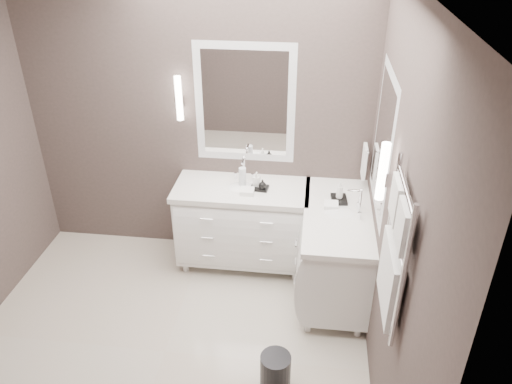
# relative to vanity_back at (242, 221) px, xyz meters

# --- Properties ---
(floor) EXTENTS (3.20, 3.00, 0.01)m
(floor) POSITION_rel_vanity_back_xyz_m (-0.45, -1.23, -0.49)
(floor) COLOR beige
(floor) RESTS_ON ground
(wall_back) EXTENTS (3.20, 0.01, 2.70)m
(wall_back) POSITION_rel_vanity_back_xyz_m (-0.45, 0.28, 0.86)
(wall_back) COLOR #473B39
(wall_back) RESTS_ON floor
(wall_right) EXTENTS (0.01, 3.00, 2.70)m
(wall_right) POSITION_rel_vanity_back_xyz_m (1.15, -1.23, 0.86)
(wall_right) COLOR #473B39
(wall_right) RESTS_ON floor
(vanity_back) EXTENTS (1.24, 0.59, 0.97)m
(vanity_back) POSITION_rel_vanity_back_xyz_m (0.00, 0.00, 0.00)
(vanity_back) COLOR white
(vanity_back) RESTS_ON floor
(vanity_right) EXTENTS (0.59, 1.24, 0.97)m
(vanity_right) POSITION_rel_vanity_back_xyz_m (0.88, -0.33, 0.00)
(vanity_right) COLOR white
(vanity_right) RESTS_ON floor
(mirror_back) EXTENTS (0.90, 0.02, 1.10)m
(mirror_back) POSITION_rel_vanity_back_xyz_m (-0.00, 0.26, 1.06)
(mirror_back) COLOR white
(mirror_back) RESTS_ON wall_back
(mirror_right) EXTENTS (0.02, 0.90, 1.10)m
(mirror_right) POSITION_rel_vanity_back_xyz_m (1.14, -0.43, 1.06)
(mirror_right) COLOR white
(mirror_right) RESTS_ON wall_right
(sconce_back) EXTENTS (0.06, 0.06, 0.40)m
(sconce_back) POSITION_rel_vanity_back_xyz_m (-0.58, 0.20, 1.11)
(sconce_back) COLOR white
(sconce_back) RESTS_ON wall_back
(sconce_right) EXTENTS (0.06, 0.06, 0.40)m
(sconce_right) POSITION_rel_vanity_back_xyz_m (1.08, -1.01, 1.11)
(sconce_right) COLOR white
(sconce_right) RESTS_ON wall_right
(towel_bar_corner) EXTENTS (0.03, 0.22, 0.30)m
(towel_bar_corner) POSITION_rel_vanity_back_xyz_m (1.09, 0.13, 0.63)
(towel_bar_corner) COLOR white
(towel_bar_corner) RESTS_ON wall_right
(towel_ladder) EXTENTS (0.06, 0.58, 0.90)m
(towel_ladder) POSITION_rel_vanity_back_xyz_m (1.10, -1.63, 0.91)
(towel_ladder) COLOR white
(towel_ladder) RESTS_ON wall_right
(waste_bin) EXTENTS (0.27, 0.27, 0.31)m
(waste_bin) POSITION_rel_vanity_back_xyz_m (0.45, -1.45, -0.33)
(waste_bin) COLOR black
(waste_bin) RESTS_ON floor
(amenity_tray_back) EXTENTS (0.17, 0.14, 0.02)m
(amenity_tray_back) POSITION_rel_vanity_back_xyz_m (0.17, -0.01, 0.38)
(amenity_tray_back) COLOR black
(amenity_tray_back) RESTS_ON vanity_back
(amenity_tray_right) EXTENTS (0.15, 0.19, 0.03)m
(amenity_tray_right) POSITION_rel_vanity_back_xyz_m (0.88, -0.13, 0.38)
(amenity_tray_right) COLOR black
(amenity_tray_right) RESTS_ON vanity_right
(water_bottle) EXTENTS (0.08, 0.08, 0.19)m
(water_bottle) POSITION_rel_vanity_back_xyz_m (0.01, 0.02, 0.46)
(water_bottle) COLOR silver
(water_bottle) RESTS_ON vanity_back
(soap_bottle_a) EXTENTS (0.07, 0.07, 0.13)m
(soap_bottle_a) POSITION_rel_vanity_back_xyz_m (0.14, 0.01, 0.46)
(soap_bottle_a) COLOR white
(soap_bottle_a) RESTS_ON amenity_tray_back
(soap_bottle_b) EXTENTS (0.08, 0.08, 0.09)m
(soap_bottle_b) POSITION_rel_vanity_back_xyz_m (0.20, -0.04, 0.43)
(soap_bottle_b) COLOR black
(soap_bottle_b) RESTS_ON amenity_tray_back
(soap_bottle_c) EXTENTS (0.08, 0.08, 0.16)m
(soap_bottle_c) POSITION_rel_vanity_back_xyz_m (0.88, -0.13, 0.47)
(soap_bottle_c) COLOR white
(soap_bottle_c) RESTS_ON amenity_tray_right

